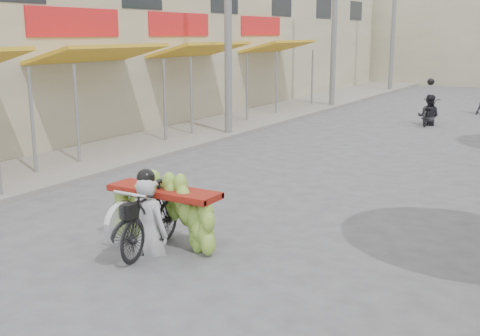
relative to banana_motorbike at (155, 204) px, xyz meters
name	(u,v)px	position (x,y,z in m)	size (l,w,h in m)	color
ground	(88,324)	(0.86, -2.38, -0.74)	(120.00, 120.00, 0.00)	#5A5A5F
sidewalk_left	(234,120)	(-6.14, 12.62, -0.68)	(4.00, 60.00, 0.12)	gray
shophouse_row_left	(113,41)	(-11.12, 11.60, 2.26)	(9.77, 40.00, 6.00)	#B7B091
utility_pole_mid	(228,9)	(-4.54, 9.62, 3.29)	(0.60, 0.24, 8.00)	slate
utility_pole_far	(335,16)	(-4.54, 18.62, 3.29)	(0.60, 0.24, 8.00)	slate
utility_pole_back	(394,20)	(-4.54, 27.62, 3.29)	(0.60, 0.24, 8.00)	slate
banana_motorbike	(155,204)	(0.00, 0.00, 0.00)	(2.20, 1.93, 2.24)	black
bg_motorbike_a	(429,105)	(0.54, 15.38, 0.00)	(0.80, 1.64, 1.95)	black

